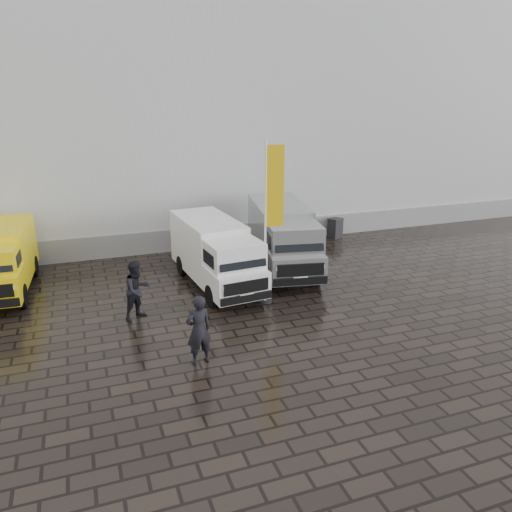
{
  "coord_description": "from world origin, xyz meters",
  "views": [
    {
      "loc": [
        -5.35,
        -13.46,
        6.83
      ],
      "look_at": [
        0.3,
        2.2,
        1.33
      ],
      "focal_mm": 35.0,
      "sensor_mm": 36.0,
      "label": 1
    }
  ],
  "objects_px": {
    "van_white": "(216,255)",
    "person_front": "(199,330)",
    "van_silver": "(283,239)",
    "person_tent": "(137,290)",
    "wheelie_bin": "(335,228)",
    "flagpole": "(271,213)"
  },
  "relations": [
    {
      "from": "person_front",
      "to": "van_silver",
      "type": "bearing_deg",
      "value": -139.92
    },
    {
      "from": "van_silver",
      "to": "person_front",
      "type": "relative_size",
      "value": 3.06
    },
    {
      "from": "van_white",
      "to": "person_tent",
      "type": "distance_m",
      "value": 3.58
    },
    {
      "from": "van_white",
      "to": "person_front",
      "type": "relative_size",
      "value": 2.84
    },
    {
      "from": "flagpole",
      "to": "person_front",
      "type": "distance_m",
      "value": 5.05
    },
    {
      "from": "van_white",
      "to": "person_tent",
      "type": "relative_size",
      "value": 2.89
    },
    {
      "from": "person_front",
      "to": "person_tent",
      "type": "relative_size",
      "value": 1.02
    },
    {
      "from": "van_silver",
      "to": "person_front",
      "type": "bearing_deg",
      "value": -118.17
    },
    {
      "from": "van_white",
      "to": "wheelie_bin",
      "type": "xyz_separation_m",
      "value": [
        7.2,
        4.19,
        -0.7
      ]
    },
    {
      "from": "flagpole",
      "to": "person_tent",
      "type": "relative_size",
      "value": 2.9
    },
    {
      "from": "van_white",
      "to": "van_silver",
      "type": "distance_m",
      "value": 3.13
    },
    {
      "from": "van_silver",
      "to": "flagpole",
      "type": "relative_size",
      "value": 1.07
    },
    {
      "from": "van_white",
      "to": "person_tent",
      "type": "height_order",
      "value": "van_white"
    },
    {
      "from": "wheelie_bin",
      "to": "person_front",
      "type": "xyz_separation_m",
      "value": [
        -9.1,
        -9.41,
        0.48
      ]
    },
    {
      "from": "van_silver",
      "to": "person_front",
      "type": "distance_m",
      "value": 7.82
    },
    {
      "from": "van_white",
      "to": "wheelie_bin",
      "type": "relative_size",
      "value": 5.65
    },
    {
      "from": "van_white",
      "to": "wheelie_bin",
      "type": "height_order",
      "value": "van_white"
    },
    {
      "from": "wheelie_bin",
      "to": "person_tent",
      "type": "relative_size",
      "value": 0.51
    },
    {
      "from": "person_front",
      "to": "person_tent",
      "type": "bearing_deg",
      "value": -82.17
    },
    {
      "from": "van_white",
      "to": "person_front",
      "type": "height_order",
      "value": "van_white"
    },
    {
      "from": "van_silver",
      "to": "wheelie_bin",
      "type": "bearing_deg",
      "value": 49.26
    },
    {
      "from": "van_white",
      "to": "van_silver",
      "type": "relative_size",
      "value": 0.93
    }
  ]
}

